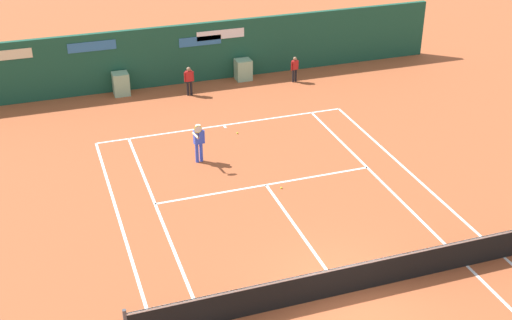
# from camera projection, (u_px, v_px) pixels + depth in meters

# --- Properties ---
(ground_plane) EXTENTS (80.00, 80.00, 0.01)m
(ground_plane) POSITION_uv_depth(u_px,v_px,m) (335.00, 282.00, 19.60)
(ground_plane) COLOR #A8512D
(tennis_net) EXTENTS (12.10, 0.10, 1.07)m
(tennis_net) POSITION_uv_depth(u_px,v_px,m) (345.00, 279.00, 18.88)
(tennis_net) COLOR #4C4C51
(tennis_net) RESTS_ON ground_plane
(sponsor_back_wall) EXTENTS (25.00, 1.02, 2.85)m
(sponsor_back_wall) POSITION_uv_depth(u_px,v_px,m) (191.00, 55.00, 32.65)
(sponsor_back_wall) COLOR #194C38
(sponsor_back_wall) RESTS_ON ground_plane
(player_on_baseline) EXTENTS (0.54, 0.70, 1.77)m
(player_on_baseline) POSITION_uv_depth(u_px,v_px,m) (199.00, 140.00, 25.58)
(player_on_baseline) COLOR blue
(player_on_baseline) RESTS_ON ground_plane
(ball_kid_centre_post) EXTENTS (0.46, 0.19, 1.37)m
(ball_kid_centre_post) POSITION_uv_depth(u_px,v_px,m) (189.00, 79.00, 31.44)
(ball_kid_centre_post) COLOR black
(ball_kid_centre_post) RESTS_ON ground_plane
(ball_kid_right_post) EXTENTS (0.41, 0.21, 1.26)m
(ball_kid_right_post) POSITION_uv_depth(u_px,v_px,m) (295.00, 68.00, 32.95)
(ball_kid_right_post) COLOR black
(ball_kid_right_post) RESTS_ON ground_plane
(tennis_ball_mid_court) EXTENTS (0.07, 0.07, 0.07)m
(tennis_ball_mid_court) POSITION_uv_depth(u_px,v_px,m) (237.00, 133.00, 28.15)
(tennis_ball_mid_court) COLOR #CCE033
(tennis_ball_mid_court) RESTS_ON ground_plane
(tennis_ball_near_service_line) EXTENTS (0.07, 0.07, 0.07)m
(tennis_ball_near_service_line) POSITION_uv_depth(u_px,v_px,m) (281.00, 188.00, 24.23)
(tennis_ball_near_service_line) COLOR #CCE033
(tennis_ball_near_service_line) RESTS_ON ground_plane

